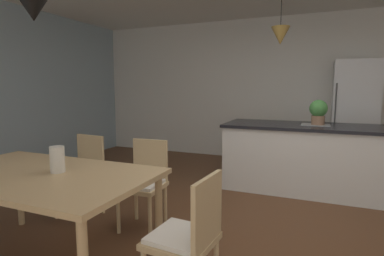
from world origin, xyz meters
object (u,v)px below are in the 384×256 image
at_px(chair_far_right, 145,181).
at_px(refrigerator, 354,117).
at_px(chair_kitchen_end, 188,236).
at_px(chair_far_left, 82,172).
at_px(potted_plant_on_island, 318,111).
at_px(dining_table, 40,181).
at_px(vase_on_dining_table, 57,159).
at_px(kitchen_island, 309,157).

xyz_separation_m(chair_far_right, refrigerator, (2.09, 3.11, 0.44)).
bearing_deg(chair_kitchen_end, chair_far_right, 134.10).
bearing_deg(chair_far_left, potted_plant_on_island, 37.84).
height_order(dining_table, potted_plant_on_island, potted_plant_on_island).
bearing_deg(refrigerator, vase_on_dining_table, -120.91).
relative_size(kitchen_island, refrigerator, 1.23).
bearing_deg(kitchen_island, chair_kitchen_end, -102.81).
height_order(kitchen_island, refrigerator, refrigerator).
distance_m(refrigerator, vase_on_dining_table, 4.59).
xyz_separation_m(dining_table, chair_kitchen_end, (1.25, -0.00, -0.21)).
relative_size(dining_table, potted_plant_on_island, 5.24).
height_order(dining_table, refrigerator, refrigerator).
bearing_deg(vase_on_dining_table, dining_table, -154.78).
relative_size(chair_far_right, refrigerator, 0.47).
distance_m(chair_far_left, vase_on_dining_table, 1.04).
distance_m(chair_far_right, potted_plant_on_island, 2.47).
bearing_deg(kitchen_island, vase_on_dining_table, -123.37).
distance_m(dining_table, chair_kitchen_end, 1.27).
relative_size(dining_table, refrigerator, 0.96).
distance_m(dining_table, kitchen_island, 3.29).
xyz_separation_m(dining_table, chair_far_right, (0.40, 0.88, -0.21)).
bearing_deg(chair_far_left, chair_far_right, 0.01).
bearing_deg(refrigerator, chair_kitchen_end, -107.11).
distance_m(refrigerator, potted_plant_on_island, 1.41).
bearing_deg(chair_far_right, dining_table, -114.13).
distance_m(kitchen_island, refrigerator, 1.50).
bearing_deg(chair_far_left, vase_on_dining_table, -57.52).
relative_size(dining_table, chair_far_right, 2.03).
bearing_deg(chair_far_right, chair_kitchen_end, -45.90).
bearing_deg(refrigerator, chair_far_left, -132.76).
bearing_deg(potted_plant_on_island, dining_table, -125.81).
relative_size(chair_far_left, refrigerator, 0.47).
relative_size(chair_far_left, kitchen_island, 0.38).
relative_size(refrigerator, potted_plant_on_island, 5.44).
bearing_deg(potted_plant_on_island, chair_far_right, -130.51).
height_order(refrigerator, potted_plant_on_island, refrigerator).
xyz_separation_m(kitchen_island, potted_plant_on_island, (0.08, -0.00, 0.63)).
relative_size(dining_table, vase_on_dining_table, 8.76).
distance_m(chair_kitchen_end, chair_far_left, 1.87).
xyz_separation_m(chair_far_left, vase_on_dining_table, (0.52, -0.82, 0.37)).
relative_size(kitchen_island, vase_on_dining_table, 11.20).
distance_m(dining_table, chair_far_left, 0.99).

